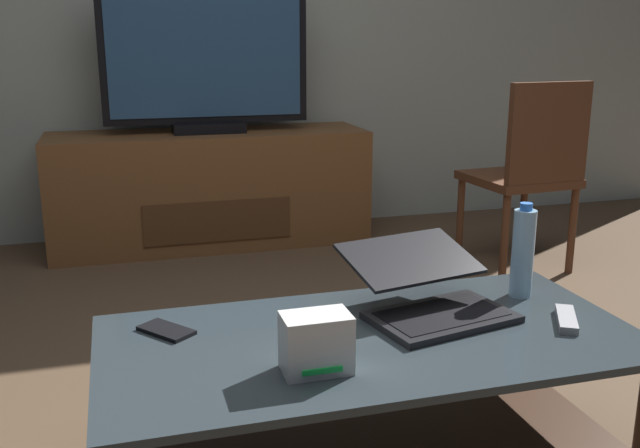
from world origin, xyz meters
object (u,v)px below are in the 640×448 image
object	(u,v)px
media_cabinet	(210,188)
water_bottle_near	(523,252)
laptop	(428,293)
cell_phone	(166,330)
router_box	(316,343)
tv_remote	(566,319)
television	(206,61)
dining_chair	(530,168)
coffee_table	(370,383)

from	to	relation	value
media_cabinet	water_bottle_near	xyz separation A→B (m)	(0.57, -2.17, 0.23)
laptop	cell_phone	distance (m)	0.67
router_box	tv_remote	world-z (taller)	router_box
media_cabinet	television	xyz separation A→B (m)	(0.00, -0.02, 0.67)
tv_remote	media_cabinet	bearing A→B (deg)	133.63
dining_chair	cell_phone	xyz separation A→B (m)	(-1.77, -1.24, -0.10)
water_bottle_near	coffee_table	bearing A→B (deg)	-163.80
water_bottle_near	tv_remote	world-z (taller)	water_bottle_near
coffee_table	television	size ratio (longest dim) A/B	1.22
media_cabinet	router_box	world-z (taller)	media_cabinet
water_bottle_near	cell_phone	world-z (taller)	water_bottle_near
television	laptop	bearing A→B (deg)	-82.98
television	cell_phone	distance (m)	2.24
cell_phone	router_box	bearing A→B (deg)	-83.74
laptop	cell_phone	bearing A→B (deg)	174.66
media_cabinet	router_box	bearing A→B (deg)	-92.34
coffee_table	laptop	distance (m)	0.28
router_box	laptop	bearing A→B (deg)	32.74
television	dining_chair	size ratio (longest dim) A/B	1.17
coffee_table	cell_phone	xyz separation A→B (m)	(-0.47, 0.16, 0.13)
router_box	water_bottle_near	xyz separation A→B (m)	(0.67, 0.28, 0.06)
laptop	router_box	bearing A→B (deg)	-147.26
coffee_table	dining_chair	size ratio (longest dim) A/B	1.42
laptop	water_bottle_near	size ratio (longest dim) A/B	1.62
tv_remote	cell_phone	bearing A→B (deg)	-162.87
dining_chair	tv_remote	xyz separation A→B (m)	(-0.80, -1.46, -0.09)
dining_chair	television	bearing A→B (deg)	147.06
coffee_table	router_box	world-z (taller)	router_box
router_box	cell_phone	bearing A→B (deg)	134.46
laptop	router_box	world-z (taller)	laptop
coffee_table	media_cabinet	world-z (taller)	media_cabinet
media_cabinet	cell_phone	size ratio (longest dim) A/B	11.98
media_cabinet	water_bottle_near	size ratio (longest dim) A/B	6.35
television	tv_remote	world-z (taller)	television
television	router_box	world-z (taller)	television
laptop	tv_remote	size ratio (longest dim) A/B	2.68
coffee_table	water_bottle_near	bearing A→B (deg)	16.20
router_box	media_cabinet	bearing A→B (deg)	87.66
cell_phone	dining_chair	bearing A→B (deg)	-3.31
dining_chair	router_box	world-z (taller)	dining_chair
water_bottle_near	tv_remote	distance (m)	0.24
dining_chair	laptop	size ratio (longest dim) A/B	2.12
dining_chair	coffee_table	bearing A→B (deg)	-132.98
media_cabinet	television	bearing A→B (deg)	-90.00
television	dining_chair	distance (m)	1.71
television	tv_remote	distance (m)	2.48
water_bottle_near	cell_phone	xyz separation A→B (m)	(-0.96, 0.02, -0.12)
water_bottle_near	tv_remote	bearing A→B (deg)	-87.91
tv_remote	dining_chair	bearing A→B (deg)	91.16
coffee_table	media_cabinet	size ratio (longest dim) A/B	0.77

